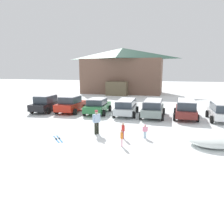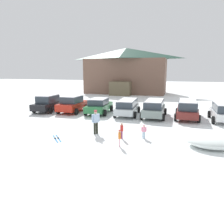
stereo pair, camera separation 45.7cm
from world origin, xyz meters
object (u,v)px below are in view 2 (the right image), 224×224
(ski_lodge, at_px, (126,71))
(parked_grey_wagon, at_px, (154,108))
(skier_child_in_red_jacket, at_px, (122,130))
(plowed_snow_pile, at_px, (211,141))
(skier_adult_in_blue_parka, at_px, (96,121))
(parked_white_suv, at_px, (224,112))
(parked_maroon_van, at_px, (187,109))
(parked_silver_wagon, at_px, (127,107))
(parked_black_sedan, at_px, (49,103))
(parked_red_sedan, at_px, (73,104))
(skier_child_in_pink_snowsuit, at_px, (144,131))
(parked_green_coupe, at_px, (99,106))
(pair_of_skis, at_px, (57,138))
(skier_child_in_orange_jacket, at_px, (120,137))

(ski_lodge, xyz_separation_m, parked_grey_wagon, (7.89, -20.59, -3.38))
(skier_child_in_red_jacket, distance_m, plowed_snow_pile, 5.27)
(parked_grey_wagon, bearing_deg, skier_adult_in_blue_parka, -114.78)
(parked_grey_wagon, relative_size, skier_child_in_red_jacket, 4.43)
(parked_white_suv, bearing_deg, parked_maroon_van, 173.16)
(parked_silver_wagon, bearing_deg, skier_child_in_red_jacket, -79.07)
(skier_adult_in_blue_parka, relative_size, skier_child_in_red_jacket, 1.59)
(ski_lodge, distance_m, skier_child_in_red_jacket, 28.92)
(parked_silver_wagon, height_order, skier_adult_in_blue_parka, skier_adult_in_blue_parka)
(parked_black_sedan, height_order, parked_maroon_van, parked_black_sedan)
(parked_maroon_van, height_order, skier_child_in_red_jacket, parked_maroon_van)
(parked_red_sedan, height_order, skier_child_in_pink_snowsuit, parked_red_sedan)
(ski_lodge, xyz_separation_m, parked_green_coupe, (2.32, -20.47, -3.46))
(parked_silver_wagon, relative_size, parked_white_suv, 1.18)
(parked_black_sedan, distance_m, pair_of_skis, 10.32)
(parked_maroon_van, bearing_deg, parked_grey_wagon, -172.57)
(parked_white_suv, bearing_deg, pair_of_skis, -142.00)
(skier_child_in_pink_snowsuit, bearing_deg, parked_white_suv, 50.11)
(parked_silver_wagon, bearing_deg, parked_grey_wagon, -4.16)
(parked_black_sedan, height_order, skier_adult_in_blue_parka, parked_black_sedan)
(parked_red_sedan, distance_m, skier_adult_in_blue_parka, 8.60)
(parked_grey_wagon, height_order, skier_child_in_orange_jacket, parked_grey_wagon)
(skier_child_in_red_jacket, bearing_deg, parked_white_suv, 46.05)
(pair_of_skis, bearing_deg, parked_black_sedan, 126.08)
(skier_child_in_orange_jacket, bearing_deg, parked_silver_wagon, 100.83)
(parked_green_coupe, xyz_separation_m, parked_maroon_van, (8.51, 0.26, 0.11))
(parked_grey_wagon, xyz_separation_m, skier_child_in_pink_snowsuit, (0.17, -6.81, -0.37))
(skier_child_in_pink_snowsuit, distance_m, pair_of_skis, 5.62)
(skier_adult_in_blue_parka, height_order, skier_child_in_red_jacket, skier_adult_in_blue_parka)
(parked_maroon_van, height_order, parked_white_suv, parked_maroon_van)
(parked_maroon_van, xyz_separation_m, skier_child_in_red_jacket, (-4.11, -7.68, -0.31))
(parked_maroon_van, distance_m, skier_child_in_red_jacket, 8.72)
(parked_red_sedan, bearing_deg, parked_silver_wagon, 2.37)
(parked_maroon_van, xyz_separation_m, pair_of_skis, (-8.08, -8.97, -0.88))
(ski_lodge, height_order, parked_green_coupe, ski_lodge)
(parked_maroon_van, relative_size, skier_child_in_orange_jacket, 4.83)
(skier_child_in_red_jacket, xyz_separation_m, pair_of_skis, (-3.97, -1.29, -0.57))
(parked_grey_wagon, xyz_separation_m, skier_child_in_orange_jacket, (-0.90, -8.77, -0.32))
(parked_maroon_van, bearing_deg, parked_red_sedan, -177.81)
(parked_grey_wagon, xyz_separation_m, skier_child_in_red_jacket, (-1.17, -7.30, -0.28))
(plowed_snow_pile, bearing_deg, parked_maroon_van, 98.53)
(parked_grey_wagon, relative_size, plowed_snow_pile, 1.71)
(skier_adult_in_blue_parka, distance_m, skier_child_in_orange_jacket, 3.01)
(parked_silver_wagon, bearing_deg, ski_lodge, 104.50)
(ski_lodge, distance_m, parked_silver_wagon, 21.35)
(parked_red_sedan, xyz_separation_m, parked_grey_wagon, (8.46, 0.05, 0.01))
(parked_white_suv, height_order, skier_child_in_orange_jacket, parked_white_suv)
(parked_red_sedan, distance_m, parked_green_coupe, 2.89)
(parked_silver_wagon, bearing_deg, parked_maroon_van, 2.00)
(parked_red_sedan, relative_size, parked_silver_wagon, 0.86)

